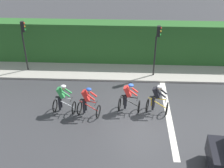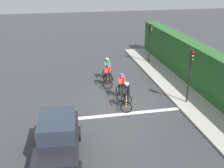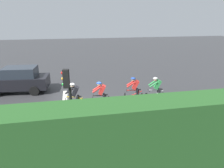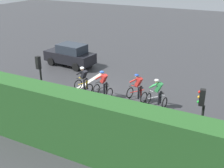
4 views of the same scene
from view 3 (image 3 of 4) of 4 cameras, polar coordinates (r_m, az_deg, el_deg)
ground_plane at (r=11.49m, az=-6.47°, el=-7.45°), size 80.00×80.00×0.00m
sidewalk_kerb at (r=8.23m, az=11.17°, el=-18.85°), size 2.80×18.76×0.12m
stone_wall_low at (r=7.46m, az=14.01°, el=-21.51°), size 0.44×18.76×0.55m
hedge_wall at (r=6.58m, az=15.91°, el=-15.53°), size 1.10×18.76×2.80m
road_marking_stop_line at (r=11.49m, az=-13.45°, el=-7.86°), size 7.00×0.30×0.01m
cyclist_lead at (r=12.30m, az=12.35°, el=-1.96°), size 0.81×1.16×1.66m
cyclist_second at (r=12.04m, az=6.31°, el=-2.07°), size 0.91×1.21×1.66m
cyclist_mid at (r=11.20m, az=-3.13°, el=-3.60°), size 0.85×1.18×1.66m
cyclist_fourth at (r=11.16m, az=-10.52°, el=-3.98°), size 0.94×1.22×1.66m
car_black at (r=15.32m, az=-24.97°, el=1.08°), size 2.14×4.22×1.76m
traffic_light_near_crossing at (r=7.23m, az=-12.08°, el=-4.56°), size 0.23×0.31×3.34m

